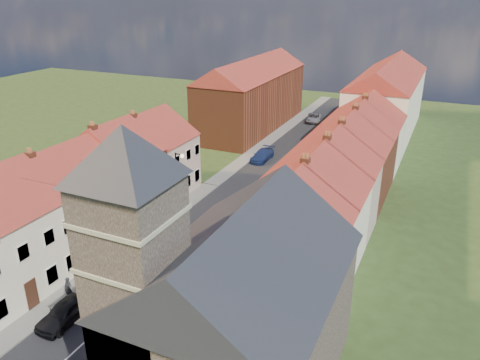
% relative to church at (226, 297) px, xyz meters
% --- Properties ---
extents(road, '(7.00, 90.00, 0.02)m').
position_rel_church_xyz_m(road, '(-9.36, 26.68, -5.87)').
color(road, black).
rests_on(road, ground).
extents(pavement_left, '(1.80, 90.00, 0.12)m').
position_rel_church_xyz_m(pavement_left, '(-13.76, 26.68, -5.82)').
color(pavement_left, slate).
rests_on(pavement_left, ground).
extents(pavement_right, '(1.80, 90.00, 0.12)m').
position_rel_church_xyz_m(pavement_right, '(-4.96, 26.68, -5.82)').
color(pavement_right, slate).
rests_on(pavement_right, ground).
extents(church, '(11.25, 14.25, 15.20)m').
position_rel_church_xyz_m(church, '(0.00, 0.00, 0.00)').
color(church, '#372D27').
rests_on(church, ground).
extents(cottage_r_tudor, '(8.30, 5.20, 9.00)m').
position_rel_church_xyz_m(cottage_r_tudor, '(-0.09, 9.37, -1.41)').
color(cottage_r_tudor, white).
rests_on(cottage_r_tudor, ground).
extents(cottage_r_white_near, '(8.30, 6.00, 9.00)m').
position_rel_church_xyz_m(cottage_r_white_near, '(-0.06, 14.77, -1.40)').
color(cottage_r_white_near, white).
rests_on(cottage_r_white_near, ground).
extents(cottage_r_cream_mid, '(8.30, 5.20, 9.00)m').
position_rel_church_xyz_m(cottage_r_cream_mid, '(-0.06, 20.17, -1.40)').
color(cottage_r_cream_mid, '#C1AB98').
rests_on(cottage_r_cream_mid, ground).
extents(cottage_r_pink, '(8.30, 6.00, 9.00)m').
position_rel_church_xyz_m(cottage_r_pink, '(-0.06, 25.57, -1.40)').
color(cottage_r_pink, brown).
rests_on(cottage_r_pink, ground).
extents(cottage_r_white_far, '(8.30, 5.20, 9.00)m').
position_rel_church_xyz_m(cottage_r_white_far, '(-0.06, 30.97, -1.40)').
color(cottage_r_white_far, brown).
rests_on(cottage_r_white_far, ground).
extents(cottage_r_cream_far, '(8.30, 6.00, 9.00)m').
position_rel_church_xyz_m(cottage_r_cream_far, '(-0.06, 36.37, -1.40)').
color(cottage_r_cream_far, white).
rests_on(cottage_r_cream_far, ground).
extents(cottage_l_white, '(8.30, 6.90, 8.80)m').
position_rel_church_xyz_m(cottage_l_white, '(-18.66, 8.62, -1.51)').
color(cottage_l_white, '#C1AB98').
rests_on(cottage_l_white, ground).
extents(cottage_l_brick_mid, '(8.30, 5.70, 9.10)m').
position_rel_church_xyz_m(cottage_l_brick_mid, '(-18.66, 14.72, -1.35)').
color(cottage_l_brick_mid, brown).
rests_on(cottage_l_brick_mid, ground).
extents(cottage_l_pink, '(8.30, 6.30, 8.80)m').
position_rel_church_xyz_m(cottage_l_pink, '(-18.66, 20.52, -1.51)').
color(cottage_l_pink, '#C1AB98').
rests_on(cottage_l_pink, ground).
extents(block_right_far, '(8.30, 24.20, 10.50)m').
position_rel_church_xyz_m(block_right_far, '(-0.06, 51.68, -0.58)').
color(block_right_far, white).
rests_on(block_right_far, ground).
extents(block_left_far, '(8.30, 24.20, 10.50)m').
position_rel_church_xyz_m(block_left_far, '(-18.66, 46.68, -0.58)').
color(block_left_far, brown).
rests_on(block_left_far, ground).
extents(lamppost, '(0.88, 0.15, 6.00)m').
position_rel_church_xyz_m(lamppost, '(-13.17, 16.68, -2.34)').
color(lamppost, black).
rests_on(lamppost, pavement_left).
extents(car_near, '(1.84, 4.35, 1.47)m').
position_rel_church_xyz_m(car_near, '(-11.75, 0.72, -5.14)').
color(car_near, black).
rests_on(car_near, ground).
extents(car_far, '(1.89, 4.52, 1.30)m').
position_rel_church_xyz_m(car_far, '(-11.70, 33.67, -5.22)').
color(car_far, navy).
rests_on(car_far, ground).
extents(car_distant, '(2.89, 4.86, 1.26)m').
position_rel_church_xyz_m(car_distant, '(-11.00, 53.61, -5.24)').
color(car_distant, '#9A9BA1').
rests_on(car_distant, ground).
extents(pedestrian_left, '(0.64, 0.47, 1.62)m').
position_rel_church_xyz_m(pedestrian_left, '(-13.15, 2.40, -4.95)').
color(pedestrian_left, '#212227').
rests_on(pedestrian_left, pavement_left).
extents(pedestrian_right, '(0.94, 0.80, 1.70)m').
position_rel_church_xyz_m(pedestrian_right, '(-4.67, 9.98, -4.91)').
color(pedestrian_right, black).
rests_on(pedestrian_right, pavement_right).
extents(pedestrian_left_b, '(0.66, 0.46, 1.72)m').
position_rel_church_xyz_m(pedestrian_left_b, '(-14.46, 10.07, -4.90)').
color(pedestrian_left_b, black).
rests_on(pedestrian_left_b, pavement_left).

